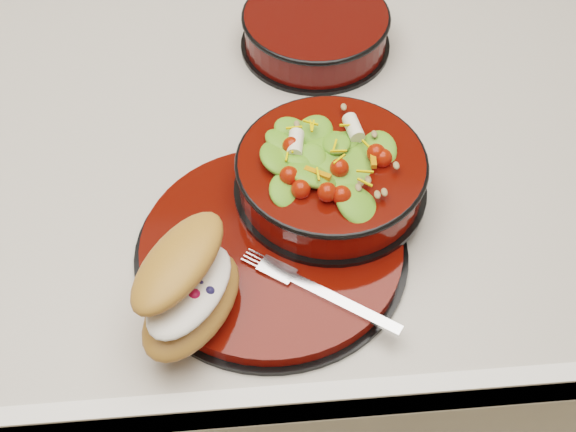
{
  "coord_description": "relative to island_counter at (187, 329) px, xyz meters",
  "views": [
    {
      "loc": [
        0.11,
        -0.72,
        1.61
      ],
      "look_at": [
        0.15,
        -0.17,
        0.94
      ],
      "focal_mm": 50.0,
      "sensor_mm": 36.0,
      "label": 1
    }
  ],
  "objects": [
    {
      "name": "island_counter",
      "position": [
        0.0,
        0.0,
        0.0
      ],
      "size": [
        1.24,
        0.74,
        0.9
      ],
      "color": "silver",
      "rests_on": "ground"
    },
    {
      "name": "fork",
      "position": [
        0.18,
        -0.26,
        0.47
      ],
      "size": [
        0.14,
        0.11,
        0.0
      ],
      "rotation": [
        0.0,
        0.0,
        0.94
      ],
      "color": "silver",
      "rests_on": "dinner_plate"
    },
    {
      "name": "salad_bowl",
      "position": [
        0.21,
        -0.12,
        0.5
      ],
      "size": [
        0.22,
        0.22,
        0.09
      ],
      "rotation": [
        0.0,
        0.0,
        -0.17
      ],
      "color": "black",
      "rests_on": "dinner_plate"
    },
    {
      "name": "croissant",
      "position": [
        0.05,
        -0.27,
        0.51
      ],
      "size": [
        0.14,
        0.17,
        0.08
      ],
      "rotation": [
        0.0,
        0.0,
        1.02
      ],
      "color": "#C5793C",
      "rests_on": "dinner_plate"
    },
    {
      "name": "dinner_plate",
      "position": [
        0.14,
        -0.19,
        0.46
      ],
      "size": [
        0.3,
        0.3,
        0.02
      ],
      "rotation": [
        0.0,
        0.0,
        -0.13
      ],
      "color": "black",
      "rests_on": "island_counter"
    },
    {
      "name": "extra_bowl",
      "position": [
        0.22,
        0.17,
        0.48
      ],
      "size": [
        0.21,
        0.21,
        0.05
      ],
      "rotation": [
        0.0,
        0.0,
        -0.08
      ],
      "color": "black",
      "rests_on": "island_counter"
    }
  ]
}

